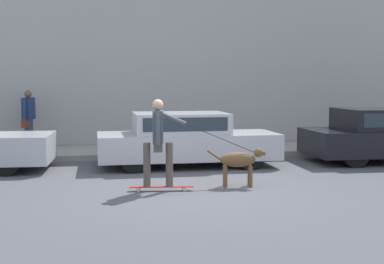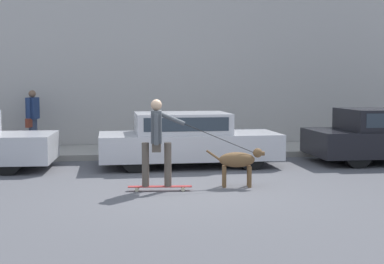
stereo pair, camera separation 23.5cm
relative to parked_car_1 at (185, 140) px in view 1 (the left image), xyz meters
The scene contains 7 objects.
ground_plane 2.91m from the parked_car_1, 98.85° to the right, with size 36.00×36.00×0.00m, color #545459.
back_wall 4.09m from the parked_car_1, 97.14° to the left, with size 32.00×0.30×5.38m.
sidewalk_curb 2.32m from the parked_car_1, 101.21° to the left, with size 30.00×2.23×0.15m.
parked_car_1 is the anchor object (origin of this frame).
dog 2.68m from the parked_car_1, 75.87° to the right, with size 1.09×0.35×0.72m.
skateboarder 2.94m from the parked_car_1, 107.21° to the right, with size 2.41×0.53×1.64m.
pedestrian_with_bag 4.79m from the parked_car_1, 145.15° to the left, with size 0.32×0.70×1.58m.
Camera 1 is at (-1.25, -9.39, 1.93)m, focal length 50.00 mm.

